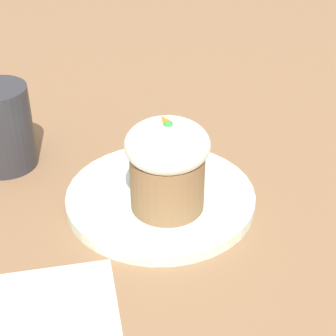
{
  "coord_description": "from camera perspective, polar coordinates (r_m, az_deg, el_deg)",
  "views": [
    {
      "loc": [
        -0.48,
        0.15,
        0.37
      ],
      "look_at": [
        -0.02,
        -0.0,
        0.06
      ],
      "focal_mm": 60.0,
      "sensor_mm": 36.0,
      "label": 1
    }
  ],
  "objects": [
    {
      "name": "ground_plane",
      "position": [
        0.62,
        -0.76,
        -3.53
      ],
      "size": [
        4.0,
        4.0,
        0.0
      ],
      "primitive_type": "plane",
      "color": "#846042"
    },
    {
      "name": "dessert_plate",
      "position": [
        0.62,
        -0.76,
        -3.04
      ],
      "size": [
        0.21,
        0.21,
        0.01
      ],
      "color": "silver",
      "rests_on": "ground_plane"
    },
    {
      "name": "carrot_cake",
      "position": [
        0.57,
        -0.0,
        0.48
      ],
      "size": [
        0.09,
        0.09,
        0.1
      ],
      "color": "olive",
      "rests_on": "dessert_plate"
    },
    {
      "name": "spoon",
      "position": [
        0.63,
        0.1,
        -1.06
      ],
      "size": [
        0.11,
        0.04,
        0.01
      ],
      "color": "#B7B7BC",
      "rests_on": "dessert_plate"
    },
    {
      "name": "coffee_cup",
      "position": [
        0.69,
        -16.61,
        4.03
      ],
      "size": [
        0.1,
        0.07,
        0.1
      ],
      "color": "#2D2D33",
      "rests_on": "ground_plane"
    },
    {
      "name": "paper_napkin",
      "position": [
        0.5,
        -12.28,
        -15.59
      ],
      "size": [
        0.16,
        0.14,
        0.0
      ],
      "color": "white",
      "rests_on": "ground_plane"
    }
  ]
}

